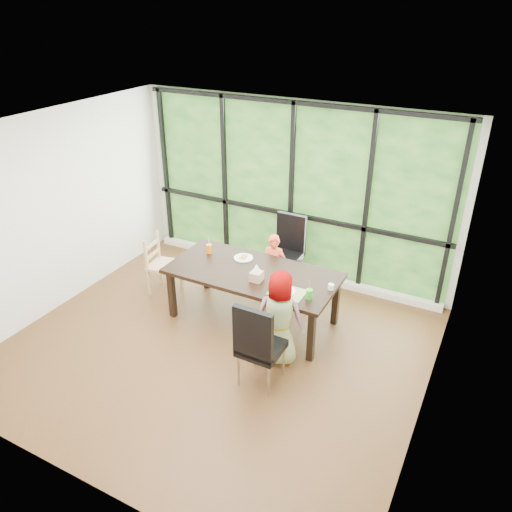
# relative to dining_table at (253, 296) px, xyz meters

# --- Properties ---
(ground) EXTENTS (5.00, 5.00, 0.00)m
(ground) POSITION_rel_dining_table_xyz_m (-0.12, -0.75, -0.38)
(ground) COLOR black
(ground) RESTS_ON ground
(back_wall) EXTENTS (5.00, 0.00, 5.00)m
(back_wall) POSITION_rel_dining_table_xyz_m (-0.12, 1.50, 0.98)
(back_wall) COLOR silver
(back_wall) RESTS_ON ground
(foliage_backdrop) EXTENTS (4.80, 0.02, 2.65)m
(foliage_backdrop) POSITION_rel_dining_table_xyz_m (-0.12, 1.48, 0.98)
(foliage_backdrop) COLOR #164615
(foliage_backdrop) RESTS_ON back_wall
(window_mullions) EXTENTS (4.80, 0.06, 2.65)m
(window_mullions) POSITION_rel_dining_table_xyz_m (-0.12, 1.44, 0.98)
(window_mullions) COLOR black
(window_mullions) RESTS_ON back_wall
(window_sill) EXTENTS (4.80, 0.12, 0.10)m
(window_sill) POSITION_rel_dining_table_xyz_m (-0.12, 1.40, -0.33)
(window_sill) COLOR silver
(window_sill) RESTS_ON ground
(dining_table) EXTENTS (2.27, 1.15, 0.75)m
(dining_table) POSITION_rel_dining_table_xyz_m (0.00, 0.00, 0.00)
(dining_table) COLOR black
(dining_table) RESTS_ON ground
(chair_window_leather) EXTENTS (0.46, 0.46, 1.08)m
(chair_window_leather) POSITION_rel_dining_table_xyz_m (-0.02, 1.08, 0.17)
(chair_window_leather) COLOR black
(chair_window_leather) RESTS_ON ground
(chair_interior_leather) EXTENTS (0.46, 0.46, 1.08)m
(chair_interior_leather) POSITION_rel_dining_table_xyz_m (0.66, -1.04, 0.17)
(chair_interior_leather) COLOR black
(chair_interior_leather) RESTS_ON ground
(chair_end_beech) EXTENTS (0.46, 0.48, 0.90)m
(chair_end_beech) POSITION_rel_dining_table_xyz_m (-1.49, 0.03, 0.08)
(chair_end_beech) COLOR tan
(chair_end_beech) RESTS_ON ground
(child_toddler) EXTENTS (0.39, 0.29, 0.99)m
(child_toddler) POSITION_rel_dining_table_xyz_m (0.00, 0.64, 0.12)
(child_toddler) COLOR #DE4B2B
(child_toddler) RESTS_ON ground
(child_older) EXTENTS (0.64, 0.47, 1.20)m
(child_older) POSITION_rel_dining_table_xyz_m (0.66, -0.60, 0.23)
(child_older) COLOR gray
(child_older) RESTS_ON ground
(placemat) EXTENTS (0.43, 0.31, 0.01)m
(placemat) POSITION_rel_dining_table_xyz_m (0.61, -0.26, 0.38)
(placemat) COLOR tan
(placemat) RESTS_ON dining_table
(plate_far) EXTENTS (0.26, 0.26, 0.02)m
(plate_far) POSITION_rel_dining_table_xyz_m (-0.28, 0.26, 0.38)
(plate_far) COLOR white
(plate_far) RESTS_ON dining_table
(plate_near) EXTENTS (0.26, 0.26, 0.02)m
(plate_near) POSITION_rel_dining_table_xyz_m (0.58, -0.25, 0.38)
(plate_near) COLOR white
(plate_near) RESTS_ON dining_table
(orange_cup) EXTENTS (0.08, 0.08, 0.13)m
(orange_cup) POSITION_rel_dining_table_xyz_m (-0.79, 0.19, 0.44)
(orange_cup) COLOR orange
(orange_cup) RESTS_ON dining_table
(green_cup) EXTENTS (0.08, 0.08, 0.13)m
(green_cup) POSITION_rel_dining_table_xyz_m (0.90, -0.27, 0.44)
(green_cup) COLOR green
(green_cup) RESTS_ON dining_table
(white_mug) EXTENTS (0.07, 0.07, 0.07)m
(white_mug) POSITION_rel_dining_table_xyz_m (1.06, 0.05, 0.41)
(white_mug) COLOR white
(white_mug) RESTS_ON dining_table
(tissue_box) EXTENTS (0.15, 0.15, 0.12)m
(tissue_box) POSITION_rel_dining_table_xyz_m (0.15, -0.18, 0.44)
(tissue_box) COLOR tan
(tissue_box) RESTS_ON dining_table
(crepe_rolls_far) EXTENTS (0.10, 0.12, 0.04)m
(crepe_rolls_far) POSITION_rel_dining_table_xyz_m (-0.28, 0.26, 0.41)
(crepe_rolls_far) COLOR tan
(crepe_rolls_far) RESTS_ON plate_far
(crepe_rolls_near) EXTENTS (0.15, 0.12, 0.04)m
(crepe_rolls_near) POSITION_rel_dining_table_xyz_m (0.58, -0.25, 0.41)
(crepe_rolls_near) COLOR tan
(crepe_rolls_near) RESTS_ON plate_near
(straw_white) EXTENTS (0.01, 0.04, 0.20)m
(straw_white) POSITION_rel_dining_table_xyz_m (-0.79, 0.19, 0.54)
(straw_white) COLOR white
(straw_white) RESTS_ON orange_cup
(straw_pink) EXTENTS (0.01, 0.04, 0.20)m
(straw_pink) POSITION_rel_dining_table_xyz_m (0.90, -0.27, 0.54)
(straw_pink) COLOR pink
(straw_pink) RESTS_ON green_cup
(tissue) EXTENTS (0.12, 0.12, 0.11)m
(tissue) POSITION_rel_dining_table_xyz_m (0.15, -0.18, 0.55)
(tissue) COLOR white
(tissue) RESTS_ON tissue_box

